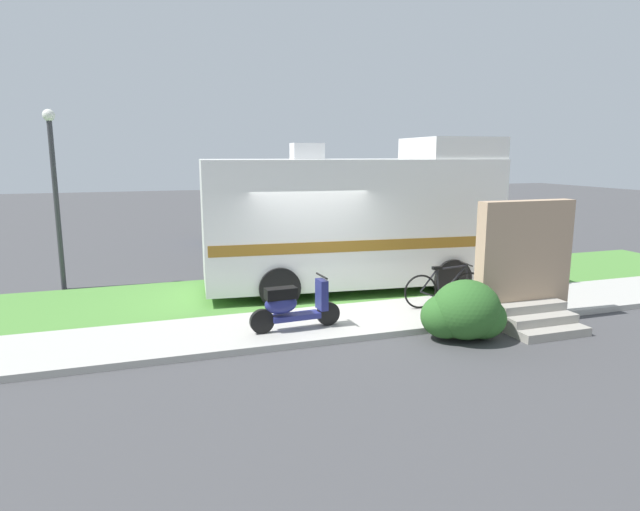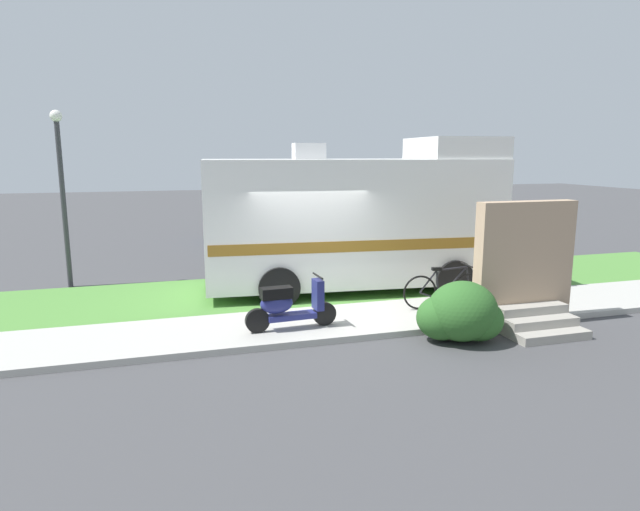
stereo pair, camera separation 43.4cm
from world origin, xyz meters
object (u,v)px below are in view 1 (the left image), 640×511
object	(u,v)px
scooter	(292,305)
pickup_truck_near	(420,222)
pickup_truck_far	(301,214)
motorhome_rv	(354,219)
street_lamp_post	(55,183)
bottle_green	(437,300)
bicycle	(445,288)

from	to	relation	value
scooter	pickup_truck_near	xyz separation A→B (m)	(6.60, 7.27, 0.38)
scooter	pickup_truck_far	size ratio (longest dim) A/B	0.30
motorhome_rv	street_lamp_post	distance (m)	7.13
scooter	pickup_truck_far	world-z (taller)	pickup_truck_far
scooter	street_lamp_post	size ratio (longest dim) A/B	0.40
motorhome_rv	scooter	xyz separation A→B (m)	(-2.31, -2.78, -1.16)
street_lamp_post	bottle_green	bearing A→B (deg)	-29.92
pickup_truck_near	motorhome_rv	bearing A→B (deg)	-133.70
motorhome_rv	street_lamp_post	xyz separation A→B (m)	(-6.68, 2.33, 0.86)
pickup_truck_near	pickup_truck_far	size ratio (longest dim) A/B	0.88
scooter	street_lamp_post	bearing A→B (deg)	130.56
bicycle	street_lamp_post	xyz separation A→B (m)	(-7.78, 4.68, 2.08)
motorhome_rv	street_lamp_post	world-z (taller)	street_lamp_post
bottle_green	scooter	bearing A→B (deg)	-169.15
scooter	motorhome_rv	bearing A→B (deg)	50.23
scooter	bicycle	size ratio (longest dim) A/B	0.96
motorhome_rv	pickup_truck_far	xyz separation A→B (m)	(1.12, 8.20, -0.79)
motorhome_rv	pickup_truck_near	xyz separation A→B (m)	(4.29, 4.49, -0.79)
motorhome_rv	bicycle	distance (m)	2.87
pickup_truck_near	pickup_truck_far	xyz separation A→B (m)	(-3.17, 3.70, 0.00)
motorhome_rv	pickup_truck_near	distance (m)	6.26
bicycle	street_lamp_post	distance (m)	9.32
pickup_truck_far	street_lamp_post	size ratio (longest dim) A/B	1.33
motorhome_rv	bottle_green	bearing A→B (deg)	-63.43
pickup_truck_near	bottle_green	size ratio (longest dim) A/B	22.15
motorhome_rv	pickup_truck_far	world-z (taller)	motorhome_rv
pickup_truck_near	street_lamp_post	world-z (taller)	street_lamp_post
pickup_truck_near	bottle_green	bearing A→B (deg)	-115.99
bicycle	pickup_truck_far	xyz separation A→B (m)	(0.02, 10.55, 0.44)
pickup_truck_far	street_lamp_post	bearing A→B (deg)	-143.08
pickup_truck_near	bottle_green	distance (m)	7.40
bicycle	bottle_green	xyz separation A→B (m)	(-0.04, 0.22, -0.30)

